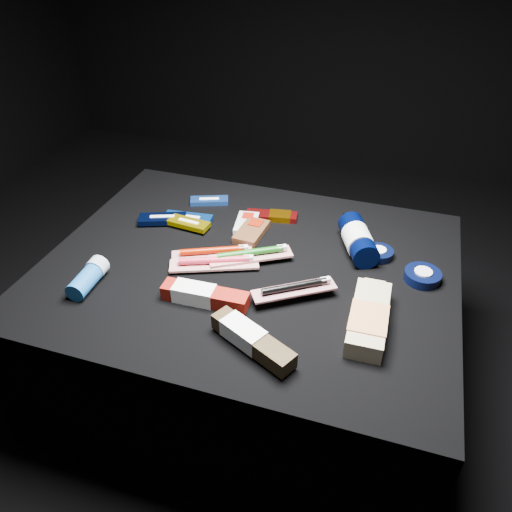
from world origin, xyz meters
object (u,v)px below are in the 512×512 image
(lotion_bottle, at_px, (358,239))
(toothpaste_carton_red, at_px, (201,295))
(deodorant_stick, at_px, (88,278))
(bodywash_bottle, at_px, (368,320))

(lotion_bottle, relative_size, toothpaste_carton_red, 1.07)
(lotion_bottle, bearing_deg, toothpaste_carton_red, -157.16)
(lotion_bottle, relative_size, deodorant_stick, 1.79)
(bodywash_bottle, distance_m, toothpaste_carton_red, 0.36)
(lotion_bottle, distance_m, deodorant_stick, 0.65)
(deodorant_stick, bearing_deg, lotion_bottle, 27.97)
(lotion_bottle, height_order, deodorant_stick, lotion_bottle)
(bodywash_bottle, bearing_deg, toothpaste_carton_red, -176.51)
(deodorant_stick, height_order, toothpaste_carton_red, deodorant_stick)
(deodorant_stick, xyz_separation_m, toothpaste_carton_red, (0.26, 0.03, -0.00))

